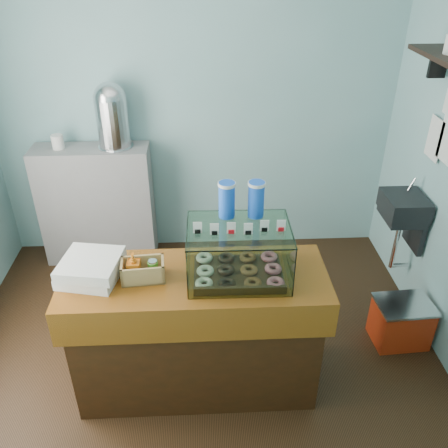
{
  "coord_description": "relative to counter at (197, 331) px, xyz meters",
  "views": [
    {
      "loc": [
        0.06,
        -2.51,
        2.62
      ],
      "look_at": [
        0.18,
        -0.15,
        1.2
      ],
      "focal_mm": 38.0,
      "sensor_mm": 36.0,
      "label": 1
    }
  ],
  "objects": [
    {
      "name": "ground",
      "position": [
        0.0,
        0.25,
        -0.46
      ],
      "size": [
        3.5,
        3.5,
        0.0
      ],
      "primitive_type": "plane",
      "color": "black",
      "rests_on": "ground"
    },
    {
      "name": "room_shell",
      "position": [
        0.03,
        0.26,
        1.25
      ],
      "size": [
        3.54,
        3.04,
        2.82
      ],
      "color": "#75A7AB",
      "rests_on": "ground"
    },
    {
      "name": "counter",
      "position": [
        0.0,
        0.0,
        0.0
      ],
      "size": [
        1.6,
        0.6,
        0.9
      ],
      "color": "#3C1C0B",
      "rests_on": "ground"
    },
    {
      "name": "back_shelf",
      "position": [
        -0.9,
        1.57,
        0.09
      ],
      "size": [
        1.0,
        0.32,
        1.1
      ],
      "primitive_type": "cube",
      "color": "gray",
      "rests_on": "ground"
    },
    {
      "name": "display_case",
      "position": [
        0.26,
        0.04,
        0.62
      ],
      "size": [
        0.6,
        0.45,
        0.54
      ],
      "rotation": [
        0.0,
        0.0,
        -0.01
      ],
      "color": "#361E10",
      "rests_on": "counter"
    },
    {
      "name": "condiment_crate",
      "position": [
        -0.31,
        -0.0,
        0.51
      ],
      "size": [
        0.26,
        0.17,
        0.18
      ],
      "rotation": [
        0.0,
        0.0,
        0.08
      ],
      "color": "tan",
      "rests_on": "counter"
    },
    {
      "name": "pastry_boxes",
      "position": [
        -0.61,
        0.02,
        0.51
      ],
      "size": [
        0.39,
        0.4,
        0.13
      ],
      "rotation": [
        0.0,
        0.0,
        -0.21
      ],
      "color": "silver",
      "rests_on": "counter"
    },
    {
      "name": "coffee_urn",
      "position": [
        -0.67,
        1.59,
        0.93
      ],
      "size": [
        0.3,
        0.3,
        0.55
      ],
      "color": "silver",
      "rests_on": "back_shelf"
    },
    {
      "name": "red_cooler",
      "position": [
        1.51,
        0.31,
        -0.28
      ],
      "size": [
        0.42,
        0.33,
        0.36
      ],
      "rotation": [
        0.0,
        0.0,
        0.06
      ],
      "color": "#B82A0E",
      "rests_on": "ground"
    }
  ]
}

